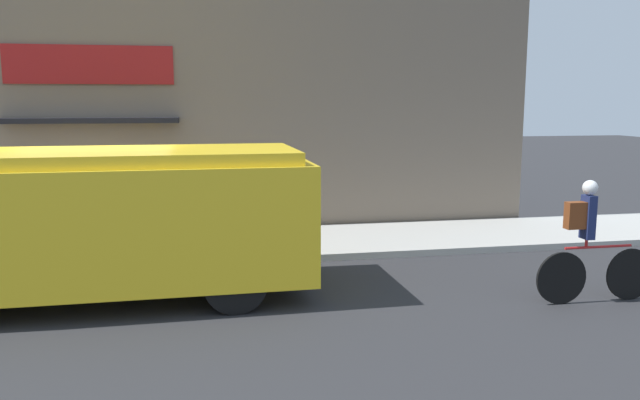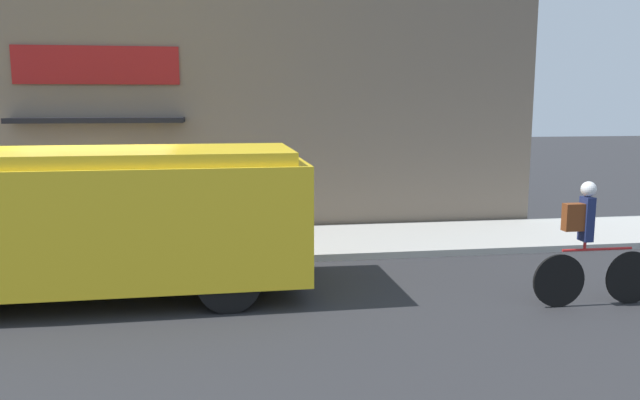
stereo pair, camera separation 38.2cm
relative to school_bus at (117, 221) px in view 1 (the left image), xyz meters
The scene contains 6 objects.
ground_plane 1.88m from the school_bus, 110.98° to the left, with size 70.00×70.00×0.00m, color #2B2B2D.
sidewalk 2.94m from the school_bus, 101.46° to the left, with size 28.00×2.54×0.12m.
storefront 4.52m from the school_bus, 97.63° to the left, with size 17.45×0.75×5.73m.
school_bus is the anchor object (origin of this frame).
cyclist 6.42m from the school_bus, 12.50° to the right, with size 1.76×0.20×1.68m.
trash_bin 3.29m from the school_bus, 76.63° to the left, with size 0.59×0.59×0.88m.
Camera 1 is at (1.69, -10.15, 2.71)m, focal length 35.00 mm.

